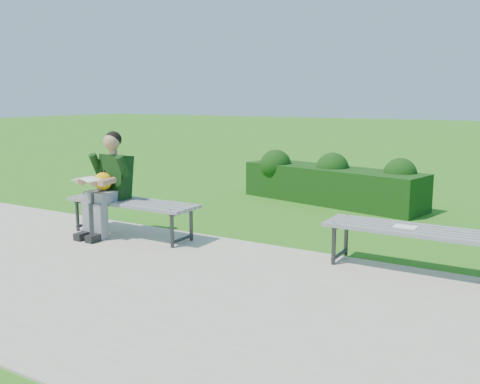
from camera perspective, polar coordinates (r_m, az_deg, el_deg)
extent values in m
plane|color=#2E7117|center=(6.58, 0.67, -5.41)|extent=(80.00, 80.00, 0.00)
cube|color=#BBAF9B|center=(5.20, -9.17, -9.64)|extent=(30.00, 3.50, 0.02)
cube|color=#184112|center=(9.10, 9.71, 0.71)|extent=(3.27, 1.46, 0.60)
sphere|color=#184112|center=(9.53, 3.82, 2.88)|extent=(0.66, 0.66, 0.56)
sphere|color=#184112|center=(9.10, 9.82, 2.42)|extent=(0.67, 0.67, 0.56)
sphere|color=#184112|center=(8.70, 16.70, 1.80)|extent=(0.62, 0.62, 0.52)
cube|color=gray|center=(6.72, -12.66, -1.38)|extent=(1.80, 0.08, 0.04)
cube|color=gray|center=(6.79, -12.06, -1.23)|extent=(1.80, 0.08, 0.04)
cube|color=gray|center=(6.87, -11.47, -1.09)|extent=(1.80, 0.08, 0.04)
cube|color=gray|center=(6.94, -10.90, -0.95)|extent=(1.80, 0.08, 0.04)
cube|color=gray|center=(7.02, -10.34, -0.82)|extent=(1.80, 0.08, 0.04)
cylinder|color=#2D2D30|center=(7.32, -16.95, -2.44)|extent=(0.04, 0.04, 0.41)
cylinder|color=#2D2D30|center=(7.58, -14.84, -1.93)|extent=(0.04, 0.04, 0.41)
cylinder|color=#2D2D30|center=(7.41, -15.94, -0.80)|extent=(0.04, 0.42, 0.04)
cylinder|color=#2D2D30|center=(7.48, -15.82, -3.26)|extent=(0.04, 0.42, 0.04)
cylinder|color=gray|center=(7.26, -17.15, -0.54)|extent=(0.02, 0.02, 0.01)
cylinder|color=gray|center=(7.54, -14.83, -0.05)|extent=(0.02, 0.02, 0.01)
cylinder|color=#2D2D30|center=(6.28, -7.27, -4.11)|extent=(0.04, 0.04, 0.41)
cylinder|color=#2D2D30|center=(6.58, -5.23, -3.43)|extent=(0.04, 0.04, 0.41)
cylinder|color=#2D2D30|center=(6.39, -6.26, -2.17)|extent=(0.04, 0.42, 0.04)
cylinder|color=#2D2D30|center=(6.46, -6.20, -5.01)|extent=(0.04, 0.42, 0.04)
cylinder|color=gray|center=(6.21, -7.42, -1.91)|extent=(0.02, 0.02, 0.01)
cylinder|color=gray|center=(6.54, -5.17, -1.28)|extent=(0.02, 0.02, 0.01)
cube|color=gray|center=(5.41, 17.72, -4.36)|extent=(1.80, 0.08, 0.04)
cube|color=gray|center=(5.51, 17.97, -4.12)|extent=(1.80, 0.08, 0.04)
cube|color=gray|center=(5.61, 18.21, -3.89)|extent=(1.80, 0.09, 0.04)
cube|color=gray|center=(5.71, 18.44, -3.66)|extent=(1.80, 0.09, 0.04)
cube|color=gray|center=(5.81, 18.66, -3.45)|extent=(1.80, 0.09, 0.04)
cylinder|color=#2D2D30|center=(5.70, 9.96, -5.65)|extent=(0.04, 0.04, 0.41)
cylinder|color=#2D2D30|center=(6.04, 11.25, -4.78)|extent=(0.04, 0.04, 0.41)
cylinder|color=#2D2D30|center=(5.83, 10.68, -3.47)|extent=(0.04, 0.42, 0.04)
cylinder|color=#2D2D30|center=(5.91, 10.58, -6.56)|extent=(0.04, 0.42, 0.04)
cylinder|color=gray|center=(5.62, 9.98, -3.24)|extent=(0.02, 0.02, 0.01)
cylinder|color=gray|center=(6.00, 11.39, -2.45)|extent=(0.02, 0.02, 0.01)
cube|color=gray|center=(7.01, -14.80, -0.29)|extent=(0.14, 0.42, 0.13)
cube|color=gray|center=(6.87, -13.63, -0.44)|extent=(0.14, 0.42, 0.13)
cube|color=gray|center=(6.95, -15.75, -2.87)|extent=(0.12, 0.13, 0.45)
cube|color=gray|center=(6.81, -14.59, -3.08)|extent=(0.12, 0.13, 0.45)
cube|color=black|center=(6.92, -16.28, -4.48)|extent=(0.11, 0.26, 0.09)
cube|color=black|center=(6.78, -15.12, -4.72)|extent=(0.11, 0.26, 0.09)
cube|color=black|center=(7.05, -13.15, 1.60)|extent=(0.40, 0.30, 0.59)
cylinder|color=tan|center=(7.00, -13.37, 4.17)|extent=(0.10, 0.10, 0.08)
sphere|color=tan|center=(6.97, -13.53, 5.22)|extent=(0.21, 0.21, 0.21)
sphere|color=black|center=(6.99, -13.37, 5.49)|extent=(0.21, 0.21, 0.21)
cylinder|color=black|center=(7.12, -15.10, 2.90)|extent=(0.10, 0.21, 0.30)
cylinder|color=black|center=(6.80, -12.39, 2.69)|extent=(0.10, 0.21, 0.30)
cylinder|color=tan|center=(6.95, -15.99, 1.28)|extent=(0.14, 0.31, 0.08)
cylinder|color=tan|center=(6.71, -13.99, 1.06)|extent=(0.14, 0.31, 0.08)
sphere|color=tan|center=(6.79, -16.56, 1.05)|extent=(0.09, 0.09, 0.09)
sphere|color=tan|center=(6.65, -15.38, 0.92)|extent=(0.09, 0.09, 0.09)
sphere|color=yellow|center=(6.90, -14.40, 1.12)|extent=(0.22, 0.22, 0.22)
cone|color=#F95303|center=(6.82, -15.08, 0.94)|extent=(0.07, 0.07, 0.07)
cone|color=black|center=(6.90, -14.48, 2.21)|extent=(0.03, 0.04, 0.07)
cone|color=black|center=(6.88, -14.24, 2.16)|extent=(0.03, 0.04, 0.06)
sphere|color=white|center=(6.86, -15.26, 1.28)|extent=(0.04, 0.04, 0.04)
sphere|color=white|center=(6.79, -14.73, 1.23)|extent=(0.04, 0.04, 0.04)
cube|color=white|center=(6.75, -16.56, 1.39)|extent=(0.15, 0.20, 0.05)
cube|color=white|center=(6.64, -15.67, 1.30)|extent=(0.15, 0.20, 0.05)
cube|color=white|center=(5.62, 17.23, -3.55)|extent=(0.22, 0.16, 0.01)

